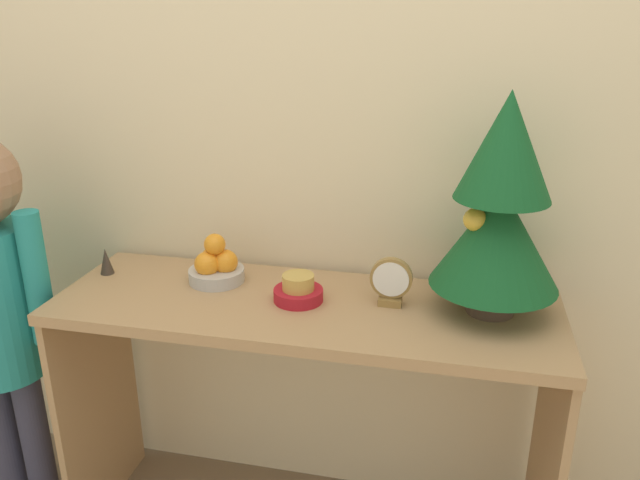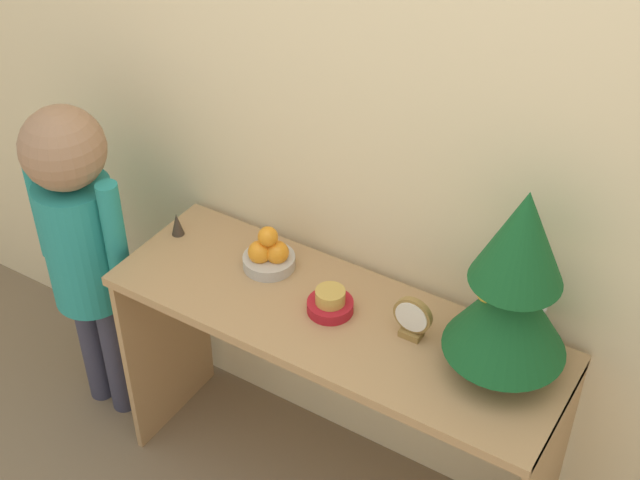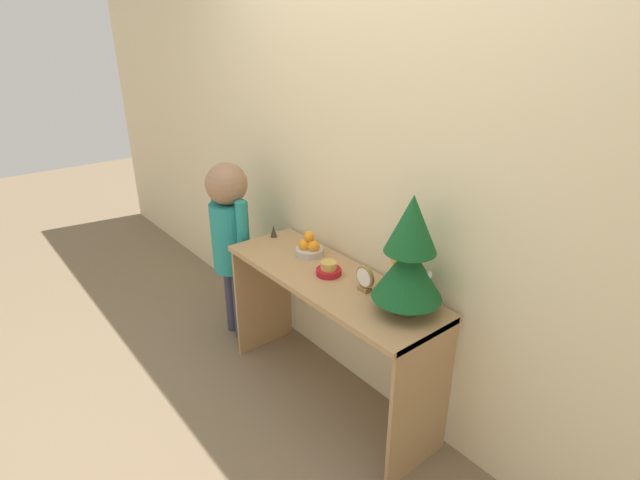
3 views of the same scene
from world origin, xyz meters
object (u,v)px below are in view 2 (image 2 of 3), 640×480
fruit_bowl (269,253)px  figurine (177,224)px  singing_bowl (330,303)px  desk_clock (412,318)px  mini_tree (514,287)px  child_figure (79,229)px

fruit_bowl → figurine: size_ratio=2.04×
singing_bowl → desk_clock: size_ratio=1.01×
mini_tree → desk_clock: 0.32m
desk_clock → figurine: bearing=178.2°
figurine → child_figure: bearing=-152.1°
singing_bowl → desk_clock: bearing=6.7°
figurine → child_figure: size_ratio=0.06×
fruit_bowl → figurine: (-0.32, -0.02, -0.01)m
singing_bowl → fruit_bowl: bearing=164.0°
fruit_bowl → singing_bowl: (0.25, -0.07, -0.02)m
fruit_bowl → desk_clock: bearing=-5.3°
mini_tree → fruit_bowl: (-0.73, 0.03, -0.22)m
mini_tree → singing_bowl: bearing=-174.9°
singing_bowl → mini_tree: bearing=5.1°
mini_tree → desk_clock: mini_tree is taller
mini_tree → fruit_bowl: size_ratio=3.55×
fruit_bowl → desk_clock: 0.49m
mini_tree → fruit_bowl: 0.77m
figurine → child_figure: child_figure is taller
singing_bowl → desk_clock: (0.23, 0.03, 0.03)m
mini_tree → desk_clock: size_ratio=4.27×
fruit_bowl → child_figure: size_ratio=0.13×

